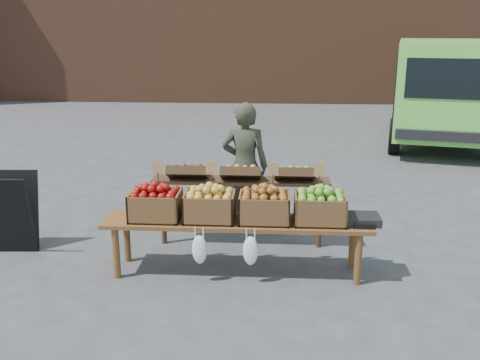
# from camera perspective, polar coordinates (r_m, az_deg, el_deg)

# --- Properties ---
(ground) EXTENTS (80.00, 80.00, 0.00)m
(ground) POSITION_cam_1_polar(r_m,az_deg,el_deg) (5.47, -0.45, -10.55)
(ground) COLOR #444547
(delivery_van) EXTENTS (3.28, 5.25, 2.18)m
(delivery_van) POSITION_cam_1_polar(r_m,az_deg,el_deg) (12.58, 21.03, 8.73)
(delivery_van) COLOR #67D348
(delivery_van) RESTS_ON ground
(vendor) EXTENTS (0.62, 0.44, 1.59)m
(vendor) POSITION_cam_1_polar(r_m,az_deg,el_deg) (6.62, 0.53, 1.52)
(vendor) COLOR #333728
(vendor) RESTS_ON ground
(chalkboard_sign) EXTENTS (0.62, 0.37, 0.92)m
(chalkboard_sign) POSITION_cam_1_polar(r_m,az_deg,el_deg) (6.49, -23.55, -3.22)
(chalkboard_sign) COLOR black
(chalkboard_sign) RESTS_ON ground
(back_table) EXTENTS (2.10, 0.44, 1.04)m
(back_table) POSITION_cam_1_polar(r_m,az_deg,el_deg) (6.10, 0.09, -2.41)
(back_table) COLOR #392717
(back_table) RESTS_ON ground
(display_bench) EXTENTS (2.70, 0.56, 0.57)m
(display_bench) POSITION_cam_1_polar(r_m,az_deg,el_deg) (5.51, -0.33, -7.09)
(display_bench) COLOR brown
(display_bench) RESTS_ON ground
(crate_golden_apples) EXTENTS (0.50, 0.40, 0.28)m
(crate_golden_apples) POSITION_cam_1_polar(r_m,az_deg,el_deg) (5.47, -8.99, -2.69)
(crate_golden_apples) COLOR #700900
(crate_golden_apples) RESTS_ON display_bench
(crate_russet_pears) EXTENTS (0.50, 0.40, 0.28)m
(crate_russet_pears) POSITION_cam_1_polar(r_m,az_deg,el_deg) (5.38, -3.26, -2.84)
(crate_russet_pears) COLOR gold
(crate_russet_pears) RESTS_ON display_bench
(crate_red_apples) EXTENTS (0.50, 0.40, 0.28)m
(crate_red_apples) POSITION_cam_1_polar(r_m,az_deg,el_deg) (5.35, 2.61, -2.96)
(crate_red_apples) COLOR brown
(crate_red_apples) RESTS_ON display_bench
(crate_green_apples) EXTENTS (0.50, 0.40, 0.28)m
(crate_green_apples) POSITION_cam_1_polar(r_m,az_deg,el_deg) (5.37, 8.50, -3.05)
(crate_green_apples) COLOR #3F8326
(crate_green_apples) RESTS_ON display_bench
(weighing_scale) EXTENTS (0.34, 0.30, 0.08)m
(weighing_scale) POSITION_cam_1_polar(r_m,az_deg,el_deg) (5.45, 12.92, -4.09)
(weighing_scale) COLOR black
(weighing_scale) RESTS_ON display_bench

